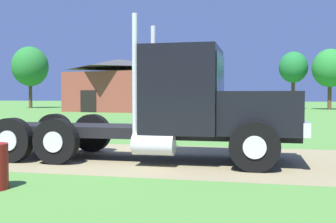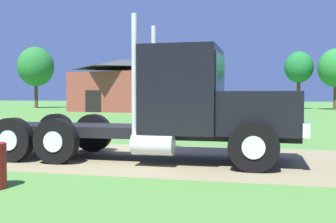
% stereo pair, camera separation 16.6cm
% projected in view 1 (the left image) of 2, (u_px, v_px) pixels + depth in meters
% --- Properties ---
extents(ground_plane, '(200.00, 200.00, 0.00)m').
position_uv_depth(ground_plane, '(154.00, 158.00, 10.98)').
color(ground_plane, '#4F8637').
extents(dirt_track, '(120.00, 5.33, 0.01)m').
position_uv_depth(dirt_track, '(154.00, 158.00, 10.98)').
color(dirt_track, '#8B7F59').
rests_on(dirt_track, ground_plane).
extents(truck_foreground_white, '(8.29, 2.66, 3.69)m').
position_uv_depth(truck_foreground_white, '(183.00, 109.00, 10.40)').
color(truck_foreground_white, black).
rests_on(truck_foreground_white, ground_plane).
extents(shed_building, '(10.75, 9.31, 5.57)m').
position_uv_depth(shed_building, '(119.00, 86.00, 43.03)').
color(shed_building, brown).
rests_on(shed_building, ground_plane).
extents(tree_left, '(4.75, 4.75, 8.12)m').
position_uv_depth(tree_left, '(30.00, 67.00, 52.98)').
color(tree_left, '#513823').
rests_on(tree_left, ground_plane).
extents(tree_mid, '(4.12, 4.12, 6.65)m').
position_uv_depth(tree_mid, '(153.00, 74.00, 50.97)').
color(tree_mid, '#513823').
rests_on(tree_mid, ground_plane).
extents(tree_right, '(3.52, 3.52, 7.11)m').
position_uv_depth(tree_right, '(293.00, 68.00, 49.77)').
color(tree_right, '#513823').
rests_on(tree_right, ground_plane).
extents(tree_far_right, '(4.09, 4.09, 7.15)m').
position_uv_depth(tree_far_right, '(330.00, 68.00, 47.09)').
color(tree_far_right, '#513823').
rests_on(tree_far_right, ground_plane).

